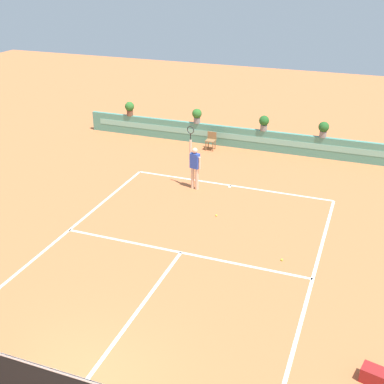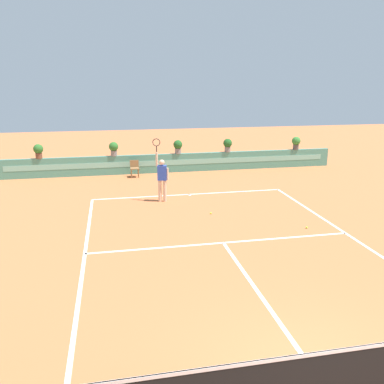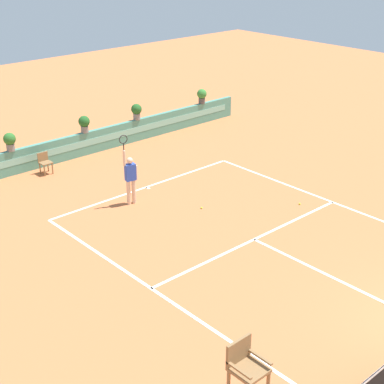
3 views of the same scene
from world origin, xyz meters
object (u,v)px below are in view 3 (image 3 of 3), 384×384
object	(u,v)px
tennis_ball_mid_court	(300,204)
potted_plant_left	(10,141)
tennis_player	(130,176)
potted_plant_centre	(84,123)
umpire_chair	(246,380)
tennis_ball_near_baseline	(202,208)
potted_plant_far_right	(202,95)
ball_kid_chair	(45,162)
potted_plant_right	(136,111)

from	to	relation	value
tennis_ball_mid_court	potted_plant_left	bearing A→B (deg)	123.53
tennis_player	potted_plant_centre	world-z (taller)	tennis_player
tennis_ball_mid_court	potted_plant_left	size ratio (longest dim) A/B	0.09
umpire_chair	tennis_player	xyz separation A→B (m)	(4.65, 9.83, -0.29)
tennis_ball_mid_court	tennis_ball_near_baseline	bearing A→B (deg)	143.30
potted_plant_far_right	tennis_player	bearing A→B (deg)	-147.47
umpire_chair	potted_plant_centre	xyz separation A→B (m)	(6.18, 15.13, 0.07)
umpire_chair	tennis_player	bearing A→B (deg)	64.71
potted_plant_far_right	potted_plant_centre	bearing A→B (deg)	180.00
tennis_ball_mid_court	ball_kid_chair	bearing A→B (deg)	121.09
ball_kid_chair	tennis_ball_near_baseline	distance (m)	6.97
tennis_ball_near_baseline	potted_plant_far_right	world-z (taller)	potted_plant_far_right
ball_kid_chair	potted_plant_right	distance (m)	5.26
tennis_ball_near_baseline	tennis_ball_mid_court	xyz separation A→B (m)	(2.79, -2.08, 0.00)
potted_plant_centre	tennis_player	bearing A→B (deg)	-106.11
potted_plant_centre	potted_plant_right	world-z (taller)	same
tennis_player	tennis_ball_mid_court	xyz separation A→B (m)	(4.35, -4.05, -1.02)
tennis_ball_near_baseline	potted_plant_centre	world-z (taller)	potted_plant_centre
tennis_player	potted_plant_right	bearing A→B (deg)	51.01
tennis_player	potted_plant_right	distance (m)	6.82
tennis_ball_near_baseline	potted_plant_centre	distance (m)	7.39
tennis_player	potted_plant_centre	bearing A→B (deg)	73.89
umpire_chair	ball_kid_chair	bearing A→B (deg)	75.19
potted_plant_right	ball_kid_chair	bearing A→B (deg)	-171.87
umpire_chair	tennis_ball_near_baseline	size ratio (longest dim) A/B	31.47
umpire_chair	potted_plant_centre	size ratio (longest dim) A/B	2.96
ball_kid_chair	potted_plant_left	bearing A→B (deg)	143.73
potted_plant_left	potted_plant_far_right	world-z (taller)	same
tennis_player	tennis_ball_mid_court	bearing A→B (deg)	-42.95
umpire_chair	potted_plant_left	world-z (taller)	umpire_chair
potted_plant_left	potted_plant_right	size ratio (longest dim) A/B	1.00
potted_plant_left	potted_plant_far_right	xyz separation A→B (m)	(10.14, 0.00, 0.00)
tennis_ball_near_baseline	potted_plant_centre	xyz separation A→B (m)	(-0.03, 7.26, 1.38)
potted_plant_left	potted_plant_centre	distance (m)	3.37
umpire_chair	tennis_player	size ratio (longest dim) A/B	0.83
tennis_ball_mid_court	potted_plant_centre	world-z (taller)	potted_plant_centre
potted_plant_right	umpire_chair	bearing A→B (deg)	-120.56
umpire_chair	ball_kid_chair	world-z (taller)	umpire_chair
potted_plant_left	tennis_ball_mid_court	bearing A→B (deg)	-56.47
tennis_ball_mid_court	tennis_player	bearing A→B (deg)	137.05
potted_plant_left	potted_plant_centre	xyz separation A→B (m)	(3.37, 0.00, 0.00)
tennis_ball_near_baseline	potted_plant_far_right	size ratio (longest dim) A/B	0.09
ball_kid_chair	potted_plant_far_right	bearing A→B (deg)	4.58
tennis_player	potted_plant_left	world-z (taller)	tennis_player
ball_kid_chair	umpire_chair	bearing A→B (deg)	-104.81
potted_plant_right	potted_plant_far_right	size ratio (longest dim) A/B	1.00
potted_plant_far_right	ball_kid_chair	bearing A→B (deg)	-175.42
tennis_player	potted_plant_left	size ratio (longest dim) A/B	3.57
tennis_player	tennis_ball_mid_court	distance (m)	6.03
umpire_chair	potted_plant_far_right	bearing A→B (deg)	49.44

